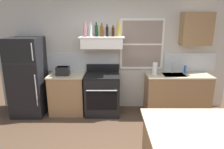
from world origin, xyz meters
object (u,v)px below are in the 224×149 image
at_px(refrigerator, 29,77).
at_px(paper_towel_roll, 156,69).
at_px(bottle_balsamic_dark, 108,31).
at_px(dish_soap_bottle, 186,70).
at_px(bottle_brown_stout, 114,32).
at_px(bottle_dark_green_wine, 97,30).
at_px(toaster, 64,71).
at_px(bottle_clear_tall, 92,31).
at_px(stove_range, 103,94).
at_px(bottle_rose_pink, 86,30).
at_px(bottle_amber_wine, 103,31).
at_px(bottle_champagne_gold_foil, 119,30).

bearing_deg(refrigerator, paper_towel_roll, 1.22).
relative_size(bottle_balsamic_dark, dish_soap_bottle, 1.43).
distance_m(bottle_brown_stout, paper_towel_roll, 1.23).
bearing_deg(bottle_dark_green_wine, toaster, -171.13).
bearing_deg(bottle_balsamic_dark, bottle_clear_tall, -174.85).
relative_size(stove_range, bottle_balsamic_dark, 4.24).
height_order(stove_range, bottle_clear_tall, bottle_clear_tall).
relative_size(toaster, paper_towel_roll, 1.10).
distance_m(toaster, bottle_dark_green_wine, 1.15).
height_order(bottle_brown_stout, dish_soap_bottle, bottle_brown_stout).
bearing_deg(refrigerator, toaster, 0.14).
xyz_separation_m(stove_range, paper_towel_roll, (1.17, 0.04, 0.58)).
bearing_deg(paper_towel_roll, bottle_clear_tall, 179.98).
relative_size(bottle_rose_pink, dish_soap_bottle, 1.70).
relative_size(bottle_rose_pink, bottle_balsamic_dark, 1.19).
relative_size(refrigerator, dish_soap_bottle, 9.63).
height_order(stove_range, paper_towel_roll, paper_towel_roll).
bearing_deg(bottle_dark_green_wine, refrigerator, -175.58).
bearing_deg(bottle_brown_stout, bottle_amber_wine, -171.86).
xyz_separation_m(refrigerator, bottle_rose_pink, (1.29, 0.08, 1.01)).
xyz_separation_m(toaster, bottle_rose_pink, (0.51, 0.08, 0.87)).
bearing_deg(paper_towel_roll, bottle_champagne_gold_foil, 177.89).
bearing_deg(stove_range, toaster, -178.61).
bearing_deg(toaster, stove_range, 1.39).
xyz_separation_m(stove_range, dish_soap_bottle, (1.88, 0.14, 0.54)).
xyz_separation_m(bottle_rose_pink, bottle_dark_green_wine, (0.24, 0.03, -0.00)).
relative_size(bottle_balsamic_dark, bottle_brown_stout, 1.09).
height_order(bottle_amber_wine, paper_towel_roll, bottle_amber_wine).
bearing_deg(paper_towel_roll, stove_range, -178.17).
height_order(refrigerator, bottle_champagne_gold_foil, bottle_champagne_gold_foil).
height_order(toaster, bottle_champagne_gold_foil, bottle_champagne_gold_foil).
height_order(refrigerator, bottle_rose_pink, bottle_rose_pink).
relative_size(stove_range, bottle_clear_tall, 3.67).
relative_size(bottle_clear_tall, bottle_dark_green_wine, 1.01).
relative_size(bottle_clear_tall, dish_soap_bottle, 1.65).
relative_size(bottle_amber_wine, paper_towel_roll, 1.02).
bearing_deg(dish_soap_bottle, bottle_brown_stout, -179.16).
xyz_separation_m(toaster, bottle_brown_stout, (1.10, 0.13, 0.84)).
distance_m(bottle_rose_pink, bottle_amber_wine, 0.36).
bearing_deg(stove_range, bottle_amber_wine, 89.54).
distance_m(bottle_balsamic_dark, bottle_champagne_gold_foil, 0.24).
bearing_deg(bottle_brown_stout, bottle_champagne_gold_foil, -21.78).
relative_size(toaster, bottle_brown_stout, 1.26).
distance_m(bottle_dark_green_wine, bottle_balsamic_dark, 0.23).
distance_m(bottle_rose_pink, bottle_dark_green_wine, 0.24).
relative_size(bottle_clear_tall, bottle_balsamic_dark, 1.16).
distance_m(refrigerator, dish_soap_bottle, 3.54).
relative_size(refrigerator, bottle_brown_stout, 7.35).
relative_size(bottle_balsamic_dark, bottle_champagne_gold_foil, 0.80).
xyz_separation_m(bottle_dark_green_wine, dish_soap_bottle, (2.00, 0.04, -0.87)).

